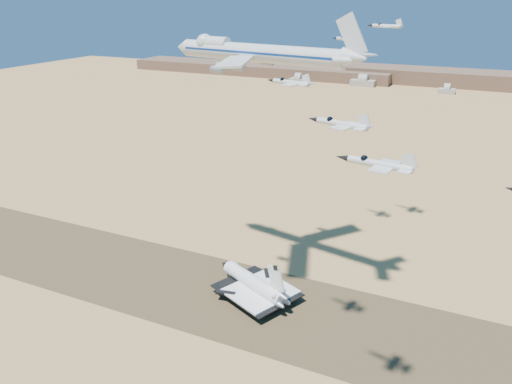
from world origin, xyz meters
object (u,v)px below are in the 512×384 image
at_px(shuttle, 253,284).
at_px(crew_a, 263,307).
at_px(chase_jet_b, 341,124).
at_px(chase_jet_f, 386,26).
at_px(chase_jet_e, 348,39).
at_px(carrier_747, 253,52).
at_px(chase_jet_c, 378,164).
at_px(crew_b, 255,306).
at_px(chase_jet_a, 290,82).
at_px(crew_c, 264,307).

xyz_separation_m(shuttle, crew_a, (6.98, -6.99, -4.09)).
distance_m(shuttle, chase_jet_b, 96.59).
bearing_deg(chase_jet_f, shuttle, -92.00).
bearing_deg(crew_a, chase_jet_b, -112.86).
bearing_deg(chase_jet_e, chase_jet_b, -57.30).
height_order(carrier_747, chase_jet_c, carrier_747).
bearing_deg(carrier_747, crew_b, -52.71).
bearing_deg(crew_b, carrier_747, -19.66).
relative_size(crew_a, chase_jet_a, 0.12).
bearing_deg(chase_jet_e, shuttle, -82.71).
height_order(crew_a, chase_jet_e, chase_jet_e).
bearing_deg(carrier_747, chase_jet_f, 69.50).
height_order(carrier_747, chase_jet_a, carrier_747).
relative_size(carrier_747, chase_jet_a, 5.74).
distance_m(crew_c, chase_jet_b, 94.15).
bearing_deg(chase_jet_c, crew_a, 140.06).
bearing_deg(chase_jet_b, crew_b, 150.43).
bearing_deg(chase_jet_e, crew_a, -76.35).
height_order(shuttle, chase_jet_c, chase_jet_c).
height_order(chase_jet_a, chase_jet_f, chase_jet_f).
height_order(crew_b, chase_jet_a, chase_jet_a).
bearing_deg(chase_jet_a, crew_c, 147.87).
height_order(chase_jet_b, chase_jet_c, chase_jet_b).
xyz_separation_m(crew_c, chase_jet_e, (5.49, 73.22, 88.57)).
bearing_deg(shuttle, chase_jet_e, 103.50).
bearing_deg(chase_jet_c, chase_jet_e, 116.60).
distance_m(crew_b, chase_jet_f, 128.29).
xyz_separation_m(chase_jet_a, chase_jet_c, (32.58, -39.64, -6.54)).
bearing_deg(chase_jet_e, chase_jet_a, -66.77).
relative_size(chase_jet_a, chase_jet_b, 0.93).
bearing_deg(crew_b, shuttle, -16.23).
distance_m(carrier_747, crew_b, 91.72).
xyz_separation_m(chase_jet_e, chase_jet_f, (13.12, 11.16, 4.91)).
relative_size(shuttle, crew_a, 23.24).
height_order(crew_c, chase_jet_a, chase_jet_a).
bearing_deg(crew_b, chase_jet_a, -174.33).
relative_size(crew_a, chase_jet_f, 0.10).
height_order(chase_jet_a, chase_jet_c, chase_jet_a).
distance_m(chase_jet_e, chase_jet_f, 17.91).
bearing_deg(crew_a, carrier_747, 55.14).
height_order(chase_jet_c, chase_jet_e, chase_jet_e).
relative_size(crew_b, chase_jet_f, 0.11).
height_order(crew_c, chase_jet_e, chase_jet_e).
distance_m(carrier_747, chase_jet_e, 51.90).
height_order(crew_b, crew_c, crew_c).
relative_size(crew_c, chase_jet_e, 0.13).
xyz_separation_m(crew_b, chase_jet_c, (48.73, -52.28, 77.36)).
height_order(shuttle, chase_jet_f, chase_jet_f).
distance_m(chase_jet_a, chase_jet_c, 51.73).
height_order(chase_jet_b, chase_jet_e, chase_jet_e).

